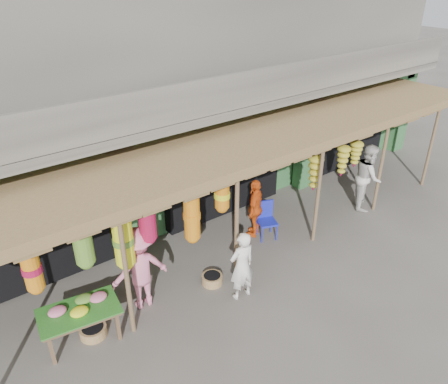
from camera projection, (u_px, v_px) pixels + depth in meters
ground at (279, 250)px, 10.61m from camera, size 80.00×80.00×0.00m
building at (167, 74)px, 12.42m from camera, size 16.40×6.80×7.00m
awning at (255, 144)px, 9.86m from camera, size 14.00×2.70×2.79m
flower_table at (79, 311)px, 7.82m from camera, size 1.52×1.03×0.84m
blue_chair at (266, 218)px, 10.94m from camera, size 0.59×0.59×0.95m
basket_left at (92, 307)px, 8.73m from camera, size 0.60×0.60×0.22m
basket_mid at (93, 331)px, 8.18m from camera, size 0.67×0.67×0.19m
basket_right at (212, 279)px, 9.49m from camera, size 0.58×0.58×0.21m
person_front at (242, 266)px, 8.82m from camera, size 0.59×0.41×1.56m
person_right at (368, 177)px, 12.07m from camera, size 1.15×1.14×1.87m
person_vendor at (255, 208)px, 10.87m from camera, size 0.97×0.82×1.55m
person_shopper at (139, 268)px, 8.55m from camera, size 1.23×0.79×1.80m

